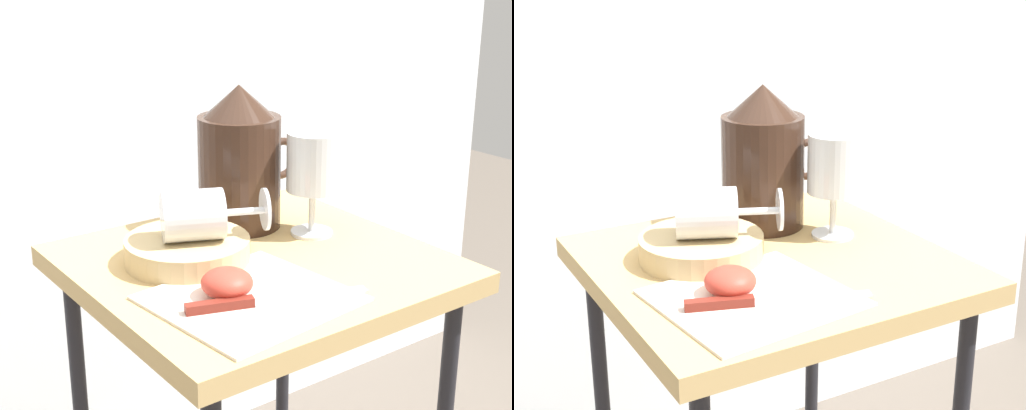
% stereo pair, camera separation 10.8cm
% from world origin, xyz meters
% --- Properties ---
extents(curtain_drape, '(2.40, 0.03, 1.87)m').
position_xyz_m(curtain_drape, '(0.00, 0.61, 0.93)').
color(curtain_drape, white).
rests_on(curtain_drape, ground_plane).
extents(table, '(0.48, 0.47, 0.72)m').
position_xyz_m(table, '(0.00, 0.00, 0.64)').
color(table, tan).
rests_on(table, ground_plane).
extents(linen_napkin, '(0.25, 0.23, 0.00)m').
position_xyz_m(linen_napkin, '(-0.08, -0.10, 0.73)').
color(linen_napkin, silver).
rests_on(linen_napkin, table).
extents(basket_tray, '(0.18, 0.18, 0.03)m').
position_xyz_m(basket_tray, '(-0.08, 0.05, 0.74)').
color(basket_tray, tan).
rests_on(basket_tray, table).
extents(pitcher, '(0.18, 0.13, 0.22)m').
position_xyz_m(pitcher, '(0.06, 0.13, 0.81)').
color(pitcher, '#382319').
rests_on(pitcher, table).
extents(wine_glass_upright, '(0.08, 0.08, 0.16)m').
position_xyz_m(wine_glass_upright, '(0.13, 0.03, 0.83)').
color(wine_glass_upright, silver).
rests_on(wine_glass_upright, table).
extents(wine_glass_tipped_near, '(0.16, 0.12, 0.07)m').
position_xyz_m(wine_glass_tipped_near, '(-0.08, 0.04, 0.79)').
color(wine_glass_tipped_near, silver).
rests_on(wine_glass_tipped_near, basket_tray).
extents(apple_half_left, '(0.07, 0.07, 0.04)m').
position_xyz_m(apple_half_left, '(-0.11, -0.09, 0.75)').
color(apple_half_left, '#CC3D2D').
rests_on(apple_half_left, linen_napkin).
extents(knife, '(0.23, 0.09, 0.01)m').
position_xyz_m(knife, '(-0.10, -0.13, 0.73)').
color(knife, silver).
rests_on(knife, linen_napkin).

